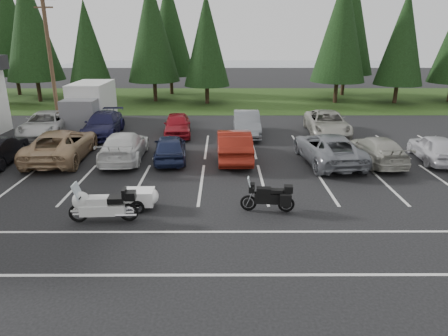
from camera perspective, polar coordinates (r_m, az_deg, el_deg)
ground at (r=16.72m, az=-5.14°, el=-3.44°), size 120.00×120.00×0.00m
grass_strip at (r=39.94m, az=-2.28°, el=9.79°), size 80.00×16.00×0.01m
lake_water at (r=70.73m, az=1.96°, el=13.78°), size 70.00×50.00×0.02m
utility_pole at (r=29.75m, az=-23.57°, el=14.25°), size 1.60×0.26×9.00m
box_truck at (r=29.86m, az=-18.83°, el=8.50°), size 2.40×5.60×2.90m
stall_markings at (r=18.58m, az=-4.63°, el=-1.08°), size 32.00×16.00×0.01m
conifer_2 at (r=42.00m, az=-26.07°, el=17.96°), size 5.10×5.10×11.89m
conifer_3 at (r=38.71m, az=-18.94°, el=16.38°), size 3.87×3.87×9.02m
conifer_4 at (r=38.84m, az=-10.29°, el=18.93°), size 4.80×4.80×11.17m
conifer_5 at (r=37.04m, az=-2.53°, el=17.81°), size 4.14×4.14×9.63m
conifer_6 at (r=38.96m, az=16.44°, el=18.76°), size 4.93×4.93×11.48m
conifer_7 at (r=40.52m, az=24.24°, el=16.61°), size 4.27×4.27×9.94m
conifer_back_a at (r=47.53m, az=-28.47°, el=17.82°), size 5.28×5.28×12.30m
conifer_back_b at (r=43.25m, az=-7.85°, el=19.34°), size 4.97×4.97×11.58m
conifer_back_c at (r=44.04m, az=17.43°, el=19.62°), size 5.50×5.50×12.81m
car_near_2 at (r=22.34m, az=-22.21°, el=3.11°), size 2.88×5.80×1.58m
car_near_3 at (r=21.28m, az=-14.06°, el=3.05°), size 2.23×5.08×1.45m
car_near_4 at (r=20.74m, az=-7.70°, el=2.92°), size 2.00×4.15×1.37m
car_near_5 at (r=20.67m, az=1.40°, el=3.36°), size 1.84×4.88×1.59m
car_near_6 at (r=20.86m, az=14.64°, el=2.75°), size 2.98×5.60×1.50m
car_near_7 at (r=21.65m, az=20.91°, el=2.45°), size 2.13×4.66×1.32m
car_near_8 at (r=23.11m, az=27.91°, el=2.54°), size 2.01×4.20×1.38m
car_far_0 at (r=28.09m, az=-24.11°, el=5.77°), size 2.98×5.52×1.47m
car_far_1 at (r=26.78m, az=-16.87°, el=6.00°), size 2.25×5.07×1.45m
car_far_2 at (r=25.83m, az=-6.68°, el=6.18°), size 1.99×4.22×1.40m
car_far_3 at (r=25.67m, az=3.25°, el=6.33°), size 1.63×4.61×1.52m
car_far_4 at (r=26.70m, az=14.52°, el=6.21°), size 2.80×5.47×1.48m
touring_motorcycle at (r=14.48m, az=-16.96°, el=-4.71°), size 2.70×0.95×1.48m
cargo_trailer at (r=15.36m, az=-12.03°, el=-4.36°), size 1.65×0.95×0.76m
adventure_motorcycle at (r=14.76m, az=6.24°, el=-3.78°), size 2.28×0.98×1.35m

